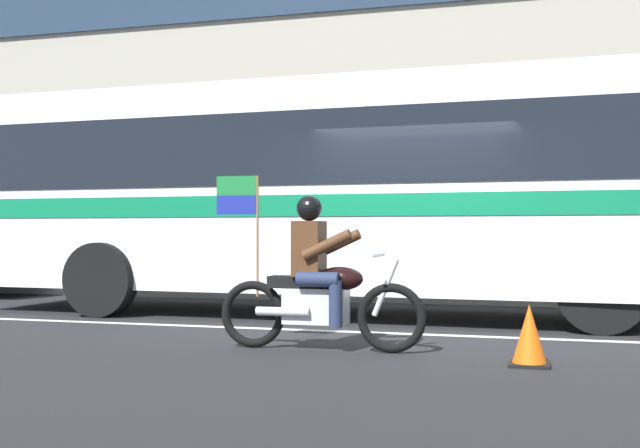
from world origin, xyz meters
name	(u,v)px	position (x,y,z in m)	size (l,w,h in m)	color
ground_plane	(412,328)	(0.00, 0.00, 0.00)	(60.00, 60.00, 0.00)	black
sidewalk_curb	(459,291)	(0.00, 5.10, 0.07)	(28.00, 3.80, 0.15)	#B7B2A8
lane_center_stripe	(403,334)	(0.00, -0.60, 0.00)	(26.60, 0.14, 0.01)	silver
office_building_facade	(471,62)	(0.00, 7.39, 4.79)	(28.00, 0.89, 9.57)	gray
transit_bus	(364,183)	(-0.89, 1.19, 1.88)	(11.41, 2.98, 3.22)	silver
motorcycle_with_rider	(318,284)	(-0.59, -2.09, 0.67)	(2.20, 0.64, 1.78)	black
traffic_cone	(529,337)	(1.48, -2.46, 0.26)	(0.36, 0.36, 0.55)	#EA590F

